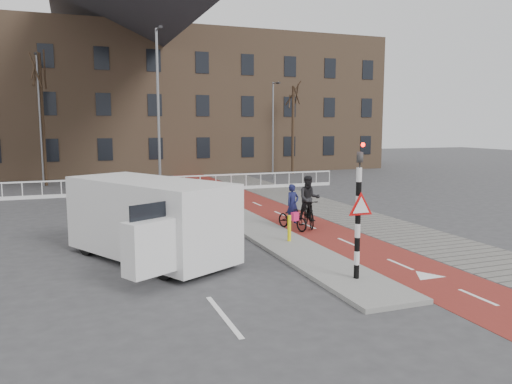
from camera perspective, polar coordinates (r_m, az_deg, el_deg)
name	(u,v)px	position (r m, az deg, el deg)	size (l,w,h in m)	color
ground	(338,261)	(15.37, 9.34, -7.77)	(120.00, 120.00, 0.00)	#38383A
bike_lane	(264,207)	(24.85, 0.92, -1.72)	(2.50, 60.00, 0.01)	maroon
sidewalk	(314,204)	(25.99, 6.68, -1.36)	(3.00, 60.00, 0.01)	slate
curb_island	(267,234)	(18.57, 1.31, -4.79)	(1.80, 16.00, 0.12)	gray
traffic_signal	(359,207)	(12.95, 11.65, -1.72)	(0.80, 0.80, 3.68)	black
bollard	(289,228)	(17.10, 3.82, -4.15)	(0.12, 0.12, 0.89)	yellow
cyclist_near	(293,215)	(19.47, 4.21, -2.58)	(1.01, 1.78, 1.78)	black
cyclist_far	(309,206)	(19.98, 6.07, -1.60)	(1.05, 2.00, 2.06)	black
van	(150,218)	(15.40, -12.05, -2.92)	(4.69, 6.05, 2.43)	white
railing	(117,190)	(30.17, -15.64, 0.24)	(28.00, 0.10, 0.99)	silver
townhouse_row	(122,81)	(45.21, -15.06, 12.19)	(46.00, 10.00, 15.90)	#7F6047
tree_mid	(43,120)	(36.25, -23.21, 7.54)	(0.23, 0.23, 8.72)	black
tree_right	(293,130)	(41.69, 4.24, 7.04)	(0.23, 0.23, 7.22)	black
streetlight_near	(159,122)	(23.78, -11.06, 7.88)	(0.12, 0.12, 8.41)	slate
streetlight_left	(40,121)	(36.07, -23.45, 7.48)	(0.12, 0.12, 8.66)	slate
streetlight_right	(273,131)	(37.22, 1.94, 6.95)	(0.12, 0.12, 7.17)	slate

